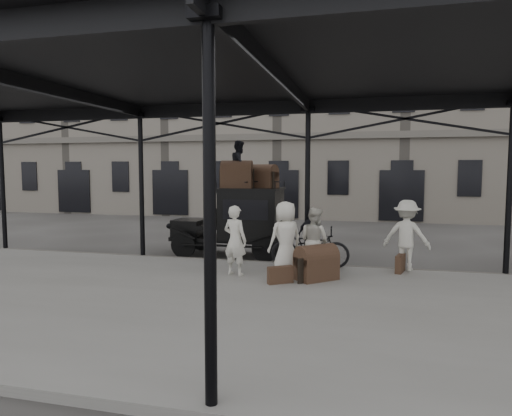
{
  "coord_description": "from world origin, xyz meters",
  "views": [
    {
      "loc": [
        1.68,
        -10.42,
        2.77
      ],
      "look_at": [
        -1.35,
        1.6,
        1.7
      ],
      "focal_mm": 32.0,
      "sensor_mm": 36.0,
      "label": 1
    }
  ],
  "objects_px": {
    "taxi": "(242,219)",
    "bicycle": "(310,247)",
    "porter_official": "(312,237)",
    "steamer_trunk_roof_near": "(237,177)",
    "steamer_trunk_platform": "(316,265)",
    "porter_left": "(235,240)"
  },
  "relations": [
    {
      "from": "porter_official",
      "to": "porter_left",
      "type": "bearing_deg",
      "value": 67.22
    },
    {
      "from": "steamer_trunk_roof_near",
      "to": "steamer_trunk_platform",
      "type": "distance_m",
      "value": 4.48
    },
    {
      "from": "porter_left",
      "to": "steamer_trunk_roof_near",
      "type": "xyz_separation_m",
      "value": [
        -0.8,
        2.87,
        1.52
      ]
    },
    {
      "from": "porter_official",
      "to": "bicycle",
      "type": "bearing_deg",
      "value": 108.38
    },
    {
      "from": "porter_left",
      "to": "steamer_trunk_roof_near",
      "type": "distance_m",
      "value": 3.34
    },
    {
      "from": "porter_left",
      "to": "porter_official",
      "type": "relative_size",
      "value": 1.11
    },
    {
      "from": "porter_official",
      "to": "steamer_trunk_roof_near",
      "type": "distance_m",
      "value": 3.23
    },
    {
      "from": "bicycle",
      "to": "steamer_trunk_roof_near",
      "type": "distance_m",
      "value": 3.44
    },
    {
      "from": "taxi",
      "to": "porter_official",
      "type": "bearing_deg",
      "value": -32.18
    },
    {
      "from": "bicycle",
      "to": "steamer_trunk_roof_near",
      "type": "height_order",
      "value": "steamer_trunk_roof_near"
    },
    {
      "from": "taxi",
      "to": "bicycle",
      "type": "xyz_separation_m",
      "value": [
        2.39,
        -1.77,
        -0.51
      ]
    },
    {
      "from": "porter_left",
      "to": "bicycle",
      "type": "height_order",
      "value": "porter_left"
    },
    {
      "from": "taxi",
      "to": "bicycle",
      "type": "distance_m",
      "value": 3.02
    },
    {
      "from": "taxi",
      "to": "bicycle",
      "type": "relative_size",
      "value": 1.76
    },
    {
      "from": "taxi",
      "to": "steamer_trunk_platform",
      "type": "xyz_separation_m",
      "value": [
        2.72,
        -3.1,
        -0.71
      ]
    },
    {
      "from": "porter_left",
      "to": "steamer_trunk_roof_near",
      "type": "bearing_deg",
      "value": -56.81
    },
    {
      "from": "steamer_trunk_platform",
      "to": "bicycle",
      "type": "bearing_deg",
      "value": 60.58
    },
    {
      "from": "steamer_trunk_roof_near",
      "to": "steamer_trunk_platform",
      "type": "xyz_separation_m",
      "value": [
        2.8,
        -2.85,
        -2.03
      ]
    },
    {
      "from": "taxi",
      "to": "steamer_trunk_platform",
      "type": "distance_m",
      "value": 4.18
    },
    {
      "from": "bicycle",
      "to": "steamer_trunk_roof_near",
      "type": "bearing_deg",
      "value": 53.63
    },
    {
      "from": "porter_official",
      "to": "steamer_trunk_platform",
      "type": "relative_size",
      "value": 1.64
    },
    {
      "from": "taxi",
      "to": "steamer_trunk_platform",
      "type": "height_order",
      "value": "taxi"
    }
  ]
}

